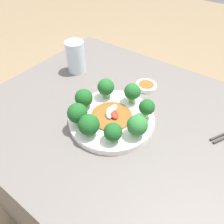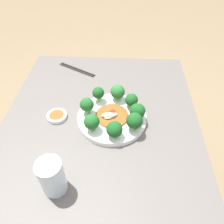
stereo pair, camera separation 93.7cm
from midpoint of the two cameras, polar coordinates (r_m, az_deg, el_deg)
ground_plane at (r=1.33m, az=-13.29°, el=-37.34°), size 8.00×8.00×0.00m
table at (r=0.97m, az=-17.60°, el=-34.00°), size 0.91×0.75×0.75m
plate at (r=0.60m, az=-21.87°, el=-26.91°), size 0.26×0.26×0.02m
broccoli_northwest at (r=0.56m, az=-13.80°, el=-21.50°), size 0.05×0.05×0.06m
broccoli_west at (r=0.58m, az=-18.40°, el=-16.85°), size 0.06×0.06×0.07m
broccoli_northeast at (r=0.51m, az=-16.40°, el=-33.16°), size 0.06×0.06×0.07m
broccoli_southwest at (r=0.61m, az=-25.89°, el=-16.81°), size 0.05×0.05×0.06m
broccoli_southeast at (r=0.57m, az=-33.19°, el=-30.05°), size 0.06×0.06×0.07m
broccoli_east at (r=0.54m, az=-25.87°, el=-35.22°), size 0.06×0.06×0.06m
broccoli_south at (r=0.60m, az=-31.87°, el=-21.96°), size 0.05×0.05×0.07m
broccoli_north at (r=0.53m, az=-13.23°, el=-28.03°), size 0.06×0.06×0.07m
stirfry_center at (r=0.58m, az=-22.84°, el=-26.64°), size 0.13×0.13×0.02m
drinking_glass at (r=0.62m, az=-54.28°, el=-43.70°), size 0.07×0.07×0.12m
chopsticks at (r=0.83m, az=-26.76°, el=-2.63°), size 0.12×0.19×0.01m
sauce_dish at (r=0.70m, az=-39.22°, el=-21.95°), size 0.08×0.08×0.02m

